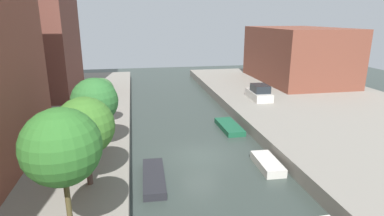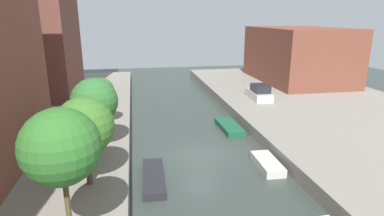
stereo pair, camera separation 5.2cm
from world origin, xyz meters
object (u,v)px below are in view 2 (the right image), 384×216
(street_tree_3, at_px, (94,101))
(moored_boat_left_2, at_px, (153,178))
(street_tree_1, at_px, (61,147))
(street_tree_4, at_px, (102,91))
(low_block_right, at_px, (298,55))
(parked_car, at_px, (259,93))
(street_tree_2, at_px, (84,127))
(moored_boat_right_2, at_px, (267,164))
(moored_boat_right_3, at_px, (229,127))

(street_tree_3, relative_size, moored_boat_left_2, 1.08)
(street_tree_1, height_order, street_tree_3, street_tree_1)
(street_tree_3, distance_m, street_tree_4, 4.90)
(low_block_right, xyz_separation_m, moored_boat_left_2, (-21.56, -23.23, -4.41))
(low_block_right, bearing_deg, street_tree_1, -129.95)
(moored_boat_left_2, bearing_deg, parked_car, 48.65)
(parked_car, bearing_deg, street_tree_4, -159.22)
(low_block_right, xyz_separation_m, parked_car, (-9.07, -9.04, -2.96))
(low_block_right, relative_size, street_tree_1, 2.71)
(street_tree_2, relative_size, street_tree_4, 1.20)
(moored_boat_right_2, bearing_deg, moored_boat_left_2, -176.57)
(low_block_right, bearing_deg, street_tree_2, -135.39)
(street_tree_4, relative_size, moored_boat_left_2, 0.88)
(street_tree_4, relative_size, parked_car, 0.97)
(street_tree_4, bearing_deg, street_tree_1, -90.00)
(street_tree_3, xyz_separation_m, parked_car, (15.98, 10.95, -2.69))
(moored_boat_left_2, bearing_deg, street_tree_1, -117.60)
(parked_car, relative_size, moored_boat_right_2, 1.26)
(street_tree_1, relative_size, moored_boat_right_2, 1.76)
(street_tree_4, xyz_separation_m, parked_car, (15.98, 6.06, -2.31))
(moored_boat_left_2, bearing_deg, street_tree_4, 113.20)
(street_tree_1, height_order, moored_boat_right_3, street_tree_1)
(street_tree_1, relative_size, moored_boat_left_2, 1.25)
(parked_car, height_order, moored_boat_right_2, parked_car)
(parked_car, bearing_deg, street_tree_3, -145.58)
(low_block_right, distance_m, moored_boat_right_3, 21.23)
(low_block_right, relative_size, moored_boat_right_2, 4.75)
(parked_car, bearing_deg, low_block_right, 44.89)
(street_tree_3, relative_size, street_tree_4, 1.23)
(street_tree_2, distance_m, moored_boat_left_2, 5.54)
(moored_boat_left_2, height_order, moored_boat_right_2, moored_boat_right_2)
(street_tree_2, distance_m, moored_boat_right_2, 11.93)
(street_tree_3, height_order, parked_car, street_tree_3)
(street_tree_1, height_order, street_tree_2, street_tree_1)
(street_tree_3, bearing_deg, moored_boat_right_2, -14.16)
(moored_boat_right_2, xyz_separation_m, moored_boat_right_3, (-0.29, 7.69, -0.05))
(moored_boat_right_2, bearing_deg, low_block_right, 58.47)
(low_block_right, bearing_deg, moored_boat_left_2, -132.87)
(moored_boat_left_2, relative_size, moored_boat_right_3, 1.08)
(low_block_right, relative_size, moored_boat_left_2, 3.39)
(moored_boat_left_2, bearing_deg, moored_boat_right_2, 3.43)
(low_block_right, height_order, parked_car, low_block_right)
(low_block_right, bearing_deg, moored_boat_right_3, -133.40)
(street_tree_1, xyz_separation_m, moored_boat_left_2, (3.49, 6.67, -5.08))
(street_tree_1, xyz_separation_m, street_tree_3, (0.00, 9.92, -0.94))
(low_block_right, height_order, street_tree_1, low_block_right)
(street_tree_3, distance_m, moored_boat_left_2, 6.31)
(street_tree_3, height_order, moored_boat_right_3, street_tree_3)
(low_block_right, distance_m, moored_boat_right_2, 27.08)
(moored_boat_left_2, xyz_separation_m, moored_boat_right_3, (7.30, 8.14, -0.01))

